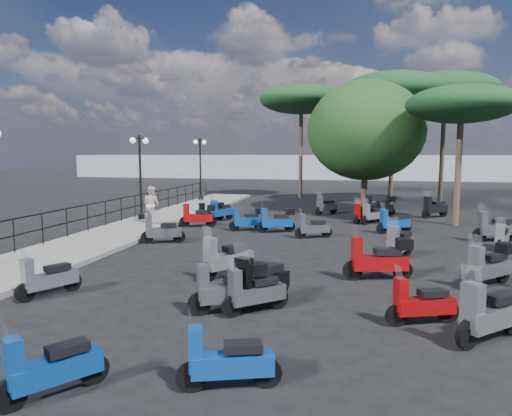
% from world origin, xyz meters
% --- Properties ---
extents(ground, '(120.00, 120.00, 0.00)m').
position_xyz_m(ground, '(0.00, 0.00, 0.00)').
color(ground, black).
rests_on(ground, ground).
extents(sidewalk, '(3.00, 30.00, 0.15)m').
position_xyz_m(sidewalk, '(-6.50, 3.00, 0.07)').
color(sidewalk, '#64615F').
rests_on(sidewalk, ground).
extents(railing, '(0.04, 26.04, 1.10)m').
position_xyz_m(railing, '(-7.80, 2.80, 0.90)').
color(railing, black).
rests_on(railing, sidewalk).
extents(lamp_post_1, '(0.50, 1.15, 3.99)m').
position_xyz_m(lamp_post_1, '(-7.26, 4.43, 2.42)').
color(lamp_post_1, black).
rests_on(lamp_post_1, sidewalk).
extents(lamp_post_2, '(0.59, 1.17, 4.15)m').
position_xyz_m(lamp_post_2, '(-7.45, 13.64, 2.51)').
color(lamp_post_2, black).
rests_on(lamp_post_2, sidewalk).
extents(pedestrian_far, '(0.99, 0.89, 1.68)m').
position_xyz_m(pedestrian_far, '(-6.24, 3.41, 0.99)').
color(pedestrian_far, beige).
rests_on(pedestrian_far, sidewalk).
extents(scooter_0, '(1.00, 1.29, 1.23)m').
position_xyz_m(scooter_0, '(-1.20, -10.55, 0.43)').
color(scooter_0, black).
rests_on(scooter_0, ground).
extents(scooter_1, '(0.87, 1.42, 1.24)m').
position_xyz_m(scooter_1, '(-4.12, -6.68, 0.43)').
color(scooter_1, black).
rests_on(scooter_1, ground).
extents(scooter_2, '(1.55, 0.78, 1.29)m').
position_xyz_m(scooter_2, '(-4.14, -0.25, 0.45)').
color(scooter_2, black).
rests_on(scooter_2, ground).
extents(scooter_3, '(1.66, 0.60, 1.32)m').
position_xyz_m(scooter_3, '(-4.08, 3.56, 0.50)').
color(scooter_3, black).
rests_on(scooter_3, ground).
extents(scooter_4, '(1.11, 1.18, 1.18)m').
position_xyz_m(scooter_4, '(-4.09, 5.41, 0.44)').
color(scooter_4, black).
rests_on(scooter_4, ground).
extents(scooter_5, '(0.90, 1.53, 1.32)m').
position_xyz_m(scooter_5, '(-3.64, 5.61, 0.46)').
color(scooter_5, black).
rests_on(scooter_5, ground).
extents(scooter_6, '(1.44, 0.68, 1.19)m').
position_xyz_m(scooter_6, '(1.07, -9.83, 0.41)').
color(scooter_6, black).
rests_on(scooter_6, ground).
extents(scooter_7, '(1.04, 1.71, 1.49)m').
position_xyz_m(scooter_7, '(0.81, -6.28, 0.52)').
color(scooter_7, black).
rests_on(scooter_7, ground).
extents(scooter_8, '(1.21, 1.52, 1.46)m').
position_xyz_m(scooter_8, '(-0.53, -4.22, 0.51)').
color(scooter_8, black).
rests_on(scooter_8, ground).
extents(scooter_9, '(1.43, 0.94, 1.26)m').
position_xyz_m(scooter_9, '(-1.70, 3.10, 0.47)').
color(scooter_9, black).
rests_on(scooter_9, ground).
extents(scooter_10, '(1.42, 0.79, 1.20)m').
position_xyz_m(scooter_10, '(1.20, 1.94, 0.42)').
color(scooter_10, black).
rests_on(scooter_10, ground).
extents(scooter_11, '(1.09, 1.35, 1.30)m').
position_xyz_m(scooter_11, '(1.27, 8.85, 0.45)').
color(scooter_11, black).
rests_on(scooter_11, ground).
extents(scooter_12, '(1.56, 0.97, 1.35)m').
position_xyz_m(scooter_12, '(0.27, -6.82, 0.51)').
color(scooter_12, black).
rests_on(scooter_12, ground).
extents(scooter_13, '(1.23, 1.11, 1.24)m').
position_xyz_m(scooter_13, '(0.77, -6.72, 0.43)').
color(scooter_13, black).
rests_on(scooter_13, ground).
extents(scooter_14, '(1.80, 0.73, 1.46)m').
position_xyz_m(scooter_14, '(3.42, -3.61, 0.55)').
color(scooter_14, black).
rests_on(scooter_14, ground).
extents(scooter_15, '(1.57, 0.85, 1.32)m').
position_xyz_m(scooter_15, '(-0.40, 2.89, 0.50)').
color(scooter_15, black).
rests_on(scooter_15, ground).
extents(scooter_16, '(0.98, 1.32, 1.23)m').
position_xyz_m(scooter_16, '(3.19, 6.36, 0.43)').
color(scooter_16, black).
rests_on(scooter_16, ground).
extents(scooter_17, '(1.14, 1.25, 1.23)m').
position_xyz_m(scooter_17, '(3.65, 6.25, 0.46)').
color(scooter_17, black).
rests_on(scooter_17, ground).
extents(scooter_18, '(1.43, 0.73, 1.19)m').
position_xyz_m(scooter_18, '(4.07, -6.68, 0.41)').
color(scooter_18, black).
rests_on(scooter_18, ground).
extents(scooter_19, '(1.37, 1.29, 1.37)m').
position_xyz_m(scooter_19, '(6.09, -3.60, 0.52)').
color(scooter_19, black).
rests_on(scooter_19, ground).
extents(scooter_20, '(0.98, 1.61, 1.40)m').
position_xyz_m(scooter_20, '(4.17, -1.02, 0.49)').
color(scooter_20, black).
rests_on(scooter_20, ground).
extents(scooter_21, '(1.47, 0.94, 1.30)m').
position_xyz_m(scooter_21, '(4.37, 3.76, 0.45)').
color(scooter_21, black).
rests_on(scooter_21, ground).
extents(scooter_22, '(1.73, 0.74, 1.40)m').
position_xyz_m(scooter_22, '(4.03, 8.81, 0.53)').
color(scooter_22, black).
rests_on(scooter_22, ground).
extents(scooter_24, '(1.43, 1.31, 1.46)m').
position_xyz_m(scooter_24, '(5.14, -7.28, 0.51)').
color(scooter_24, black).
rests_on(scooter_24, ground).
extents(scooter_26, '(0.77, 1.39, 1.18)m').
position_xyz_m(scooter_26, '(7.77, 1.28, 0.41)').
color(scooter_26, black).
rests_on(scooter_26, ground).
extents(scooter_27, '(1.78, 0.82, 1.46)m').
position_xyz_m(scooter_27, '(7.94, 2.69, 0.51)').
color(scooter_27, black).
rests_on(scooter_27, ground).
extents(scooter_28, '(1.44, 1.25, 1.43)m').
position_xyz_m(scooter_28, '(6.79, 8.98, 0.50)').
color(scooter_28, black).
rests_on(scooter_28, ground).
extents(broadleaf_tree, '(6.47, 6.47, 7.28)m').
position_xyz_m(broadleaf_tree, '(3.28, 10.47, 4.53)').
color(broadleaf_tree, '#38281E').
rests_on(broadleaf_tree, ground).
extents(pine_0, '(6.66, 6.66, 8.30)m').
position_xyz_m(pine_0, '(4.99, 14.49, 7.12)').
color(pine_0, '#38281E').
rests_on(pine_0, ground).
extents(pine_1, '(6.56, 6.56, 8.44)m').
position_xyz_m(pine_1, '(8.28, 16.18, 7.27)').
color(pine_1, '#38281E').
rests_on(pine_1, ground).
extents(pine_2, '(6.14, 6.14, 8.27)m').
position_xyz_m(pine_2, '(-1.20, 18.09, 7.17)').
color(pine_2, '#38281E').
rests_on(pine_2, ground).
extents(pine_3, '(4.88, 4.88, 6.33)m').
position_xyz_m(pine_3, '(7.33, 6.57, 5.45)').
color(pine_3, '#38281E').
rests_on(pine_3, ground).
extents(distant_hills, '(70.00, 8.00, 3.00)m').
position_xyz_m(distant_hills, '(0.00, 45.00, 1.50)').
color(distant_hills, gray).
rests_on(distant_hills, ground).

